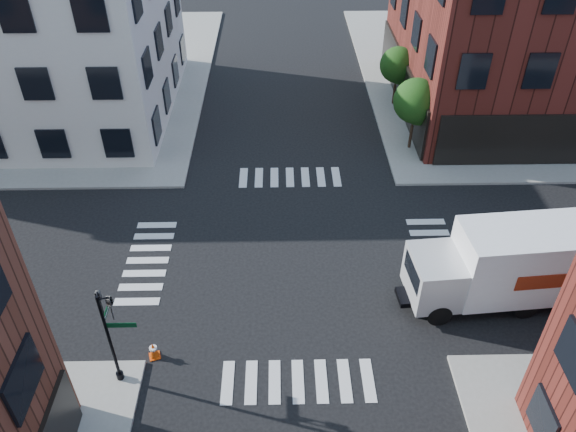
{
  "coord_description": "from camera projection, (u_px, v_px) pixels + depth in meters",
  "views": [
    {
      "loc": [
        -0.64,
        -20.05,
        18.27
      ],
      "look_at": [
        -0.24,
        0.15,
        2.5
      ],
      "focal_mm": 35.0,
      "sensor_mm": 36.0,
      "label": 1
    }
  ],
  "objects": [
    {
      "name": "sidewalk_ne",
      "position": [
        554.0,
        73.0,
        43.88
      ],
      "size": [
        30.0,
        30.0,
        0.15
      ],
      "primitive_type": "cube",
      "color": "gray",
      "rests_on": "ground"
    },
    {
      "name": "tree_far",
      "position": [
        398.0,
        67.0,
        37.99
      ],
      "size": [
        2.43,
        2.43,
        4.07
      ],
      "color": "black",
      "rests_on": "ground"
    },
    {
      "name": "signal_pole",
      "position": [
        110.0,
        328.0,
        19.93
      ],
      "size": [
        1.29,
        1.24,
        4.6
      ],
      "color": "black",
      "rests_on": "ground"
    },
    {
      "name": "box_truck",
      "position": [
        511.0,
        265.0,
        23.79
      ],
      "size": [
        8.64,
        3.25,
        3.84
      ],
      "rotation": [
        0.0,
        0.0,
        0.08
      ],
      "color": "white",
      "rests_on": "ground"
    },
    {
      "name": "ground",
      "position": [
        293.0,
        259.0,
        27.06
      ],
      "size": [
        120.0,
        120.0,
        0.0
      ],
      "primitive_type": "plane",
      "color": "black",
      "rests_on": "ground"
    },
    {
      "name": "traffic_cone",
      "position": [
        154.0,
        350.0,
        22.24
      ],
      "size": [
        0.54,
        0.54,
        0.79
      ],
      "rotation": [
        0.0,
        0.0,
        0.31
      ],
      "color": "#DF4509",
      "rests_on": "ground"
    },
    {
      "name": "tree_near",
      "position": [
        417.0,
        103.0,
        33.09
      ],
      "size": [
        2.69,
        2.69,
        4.49
      ],
      "color": "black",
      "rests_on": "ground"
    },
    {
      "name": "sidewalk_nw",
      "position": [
        14.0,
        78.0,
        43.23
      ],
      "size": [
        30.0,
        30.0,
        0.15
      ],
      "primitive_type": "cube",
      "color": "gray",
      "rests_on": "ground"
    }
  ]
}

